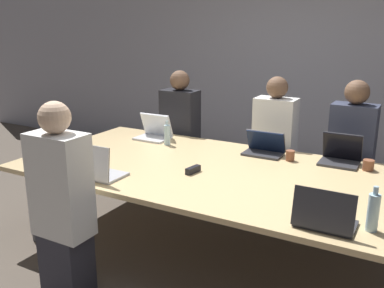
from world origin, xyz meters
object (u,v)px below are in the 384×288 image
(person_far_right, at_px, (350,157))
(person_far_center, at_px, (274,148))
(cup_far_center, at_px, (290,156))
(person_far_left, at_px, (180,134))
(person_near_left, at_px, (62,204))
(bottle_near_right, at_px, (373,212))
(laptop_far_right, at_px, (341,155))
(bottle_far_left, at_px, (167,135))
(laptop_far_left, at_px, (154,132))
(laptop_near_left, at_px, (98,169))
(laptop_far_center, at_px, (264,148))
(stapler, at_px, (193,170))
(cup_far_right, at_px, (368,165))
(laptop_near_right, at_px, (324,217))

(person_far_right, height_order, person_far_center, person_far_right)
(person_far_right, bearing_deg, cup_far_center, -129.02)
(person_far_left, xyz_separation_m, person_near_left, (0.28, -2.06, 0.00))
(bottle_near_right, distance_m, person_near_left, 1.98)
(laptop_far_right, relative_size, bottle_near_right, 1.20)
(bottle_near_right, relative_size, person_far_left, 0.19)
(person_far_right, relative_size, bottle_far_left, 5.78)
(laptop_far_left, relative_size, laptop_near_left, 1.06)
(laptop_far_center, distance_m, person_far_center, 0.44)
(person_near_left, bearing_deg, stapler, -121.35)
(cup_far_center, distance_m, person_near_left, 1.93)
(bottle_near_right, distance_m, person_far_left, 2.69)
(laptop_far_left, height_order, person_far_left, person_far_left)
(laptop_far_center, distance_m, laptop_near_left, 1.51)
(person_far_right, height_order, laptop_near_left, person_far_right)
(person_far_right, height_order, cup_far_right, person_far_right)
(person_far_left, bearing_deg, bottle_near_right, -35.19)
(person_far_center, relative_size, bottle_far_left, 5.75)
(cup_far_center, height_order, laptop_far_left, laptop_far_left)
(laptop_far_right, relative_size, bottle_far_left, 1.35)
(bottle_far_left, xyz_separation_m, laptop_near_left, (0.06, -1.07, -0.02))
(person_near_left, bearing_deg, cup_far_center, -125.45)
(person_near_left, bearing_deg, laptop_far_left, -78.43)
(laptop_far_center, height_order, person_far_left, person_far_left)
(person_far_center, distance_m, laptop_near_left, 1.86)
(person_far_left, distance_m, bottle_far_left, 0.63)
(laptop_near_left, relative_size, stapler, 2.10)
(laptop_far_left, height_order, stapler, laptop_far_left)
(bottle_far_left, relative_size, laptop_near_left, 0.74)
(cup_far_center, bearing_deg, person_near_left, -125.45)
(person_near_left, bearing_deg, laptop_far_right, -131.49)
(cup_far_center, xyz_separation_m, person_far_left, (-1.40, 0.49, -0.09))
(cup_far_center, distance_m, person_far_left, 1.48)
(laptop_far_right, distance_m, cup_far_right, 0.25)
(person_far_center, xyz_separation_m, laptop_near_left, (-0.84, -1.65, 0.13))
(person_far_center, xyz_separation_m, stapler, (-0.27, -1.18, 0.08))
(laptop_far_right, bearing_deg, person_far_center, 153.05)
(person_far_right, bearing_deg, bottle_near_right, -76.66)
(bottle_far_left, height_order, person_near_left, person_near_left)
(laptop_far_right, relative_size, cup_far_right, 3.67)
(bottle_near_right, height_order, person_far_center, person_far_center)
(cup_far_right, height_order, laptop_near_left, laptop_near_left)
(cup_far_right, distance_m, stapler, 1.42)
(laptop_near_right, relative_size, person_near_left, 0.25)
(laptop_near_right, height_order, laptop_far_left, laptop_far_left)
(bottle_near_right, relative_size, bottle_far_left, 1.12)
(cup_far_right, relative_size, cup_far_center, 0.97)
(person_far_center, bearing_deg, laptop_far_left, -158.84)
(cup_far_center, relative_size, laptop_far_left, 0.26)
(person_far_right, distance_m, laptop_far_left, 1.93)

